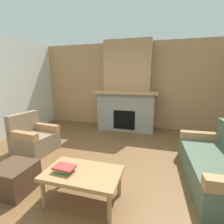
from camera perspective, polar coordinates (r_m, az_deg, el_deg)
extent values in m
plane|color=brown|center=(3.12, -5.05, -19.85)|extent=(9.00, 9.00, 0.00)
cube|color=tan|center=(5.55, 5.96, 8.96)|extent=(6.00, 0.12, 2.70)
cube|color=gray|center=(5.25, 4.98, 0.27)|extent=(1.70, 0.70, 1.15)
cube|color=black|center=(4.98, 4.21, -2.67)|extent=(0.64, 0.08, 0.56)
cube|color=tan|center=(5.11, 5.00, 6.92)|extent=(1.90, 0.82, 0.08)
cube|color=tan|center=(5.25, 5.49, 15.51)|extent=(1.40, 0.50, 1.47)
cube|color=#4C604C|center=(3.22, 31.95, -16.55)|extent=(0.92, 1.83, 0.40)
cube|color=#A87A4C|center=(3.84, 28.66, -7.21)|extent=(0.85, 0.20, 0.15)
cube|color=#847056|center=(4.14, -24.77, -9.52)|extent=(0.84, 0.84, 0.40)
cube|color=#847056|center=(4.24, -28.14, -3.31)|extent=(0.22, 0.77, 0.45)
cube|color=#A87A4C|center=(3.86, -28.48, -7.08)|extent=(0.77, 0.22, 0.15)
cube|color=#A87A4C|center=(4.26, -22.06, -4.80)|extent=(0.77, 0.22, 0.15)
cube|color=#A87A4C|center=(2.35, -10.10, -20.02)|extent=(1.00, 0.60, 0.05)
cylinder|color=#A87A4C|center=(2.51, -22.54, -24.41)|extent=(0.06, 0.06, 0.38)
cylinder|color=#A87A4C|center=(2.17, -0.92, -30.15)|extent=(0.06, 0.06, 0.38)
cylinder|color=#A87A4C|center=(2.83, -16.19, -19.43)|extent=(0.06, 0.06, 0.38)
cylinder|color=#A87A4C|center=(2.53, 2.52, -23.08)|extent=(0.06, 0.06, 0.38)
cube|color=#4C3323|center=(2.96, -30.41, -18.93)|extent=(0.52, 0.52, 0.40)
cube|color=#3D7F4C|center=(2.39, -15.75, -18.70)|extent=(0.23, 0.23, 0.02)
cube|color=gold|center=(2.37, -16.18, -18.27)|extent=(0.21, 0.16, 0.03)
cube|color=#B23833|center=(2.36, -16.03, -17.72)|extent=(0.28, 0.20, 0.03)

